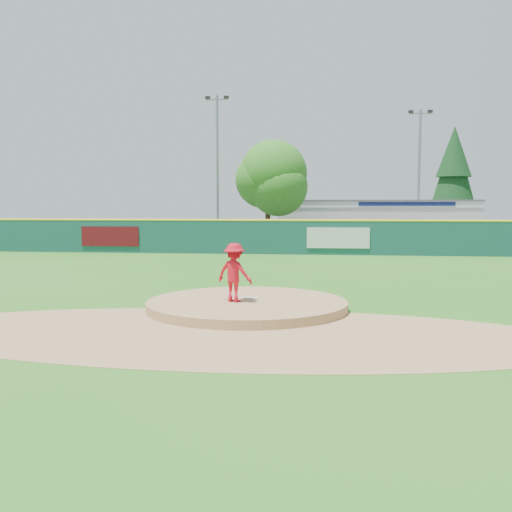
# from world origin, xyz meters

# --- Properties ---
(ground) EXTENTS (120.00, 120.00, 0.00)m
(ground) POSITION_xyz_m (0.00, 0.00, 0.00)
(ground) COLOR #286B19
(ground) RESTS_ON ground
(pitchers_mound) EXTENTS (5.50, 5.50, 0.50)m
(pitchers_mound) POSITION_xyz_m (0.00, 0.00, 0.00)
(pitchers_mound) COLOR #9E774C
(pitchers_mound) RESTS_ON ground
(pitching_rubber) EXTENTS (0.60, 0.15, 0.04)m
(pitching_rubber) POSITION_xyz_m (0.00, 0.30, 0.27)
(pitching_rubber) COLOR white
(pitching_rubber) RESTS_ON pitchers_mound
(infield_dirt_arc) EXTENTS (15.40, 15.40, 0.01)m
(infield_dirt_arc) POSITION_xyz_m (0.00, -3.00, 0.01)
(infield_dirt_arc) COLOR #9E774C
(infield_dirt_arc) RESTS_ON ground
(parking_lot) EXTENTS (44.00, 16.00, 0.02)m
(parking_lot) POSITION_xyz_m (0.00, 27.00, 0.01)
(parking_lot) COLOR #38383A
(parking_lot) RESTS_ON ground
(pitcher) EXTENTS (1.17, 0.93, 1.59)m
(pitcher) POSITION_xyz_m (-0.31, -0.24, 1.04)
(pitcher) COLOR red
(pitcher) RESTS_ON pitchers_mound
(van) EXTENTS (4.79, 3.56, 1.21)m
(van) POSITION_xyz_m (5.00, 24.82, 0.62)
(van) COLOR silver
(van) RESTS_ON parking_lot
(pool_building_grp) EXTENTS (15.20, 8.20, 3.31)m
(pool_building_grp) POSITION_xyz_m (6.00, 31.99, 1.66)
(pool_building_grp) COLOR silver
(pool_building_grp) RESTS_ON ground
(fence_banners) EXTENTS (17.34, 0.04, 1.20)m
(fence_banners) POSITION_xyz_m (-4.05, 17.92, 1.00)
(fence_banners) COLOR #5C0D13
(fence_banners) RESTS_ON ground
(playground_slide) EXTENTS (1.10, 3.09, 1.71)m
(playground_slide) POSITION_xyz_m (-11.04, 22.44, 0.86)
(playground_slide) COLOR blue
(playground_slide) RESTS_ON ground
(outfield_fence) EXTENTS (40.00, 0.14, 2.07)m
(outfield_fence) POSITION_xyz_m (0.00, 18.00, 1.09)
(outfield_fence) COLOR #154743
(outfield_fence) RESTS_ON ground
(deciduous_tree) EXTENTS (5.60, 5.60, 7.36)m
(deciduous_tree) POSITION_xyz_m (-2.00, 25.00, 4.55)
(deciduous_tree) COLOR #382314
(deciduous_tree) RESTS_ON ground
(conifer_tree) EXTENTS (4.40, 4.40, 9.50)m
(conifer_tree) POSITION_xyz_m (13.00, 36.00, 5.54)
(conifer_tree) COLOR #382314
(conifer_tree) RESTS_ON ground
(light_pole_left) EXTENTS (1.75, 0.25, 11.00)m
(light_pole_left) POSITION_xyz_m (-6.00, 27.00, 6.05)
(light_pole_left) COLOR gray
(light_pole_left) RESTS_ON ground
(light_pole_right) EXTENTS (1.75, 0.25, 10.00)m
(light_pole_right) POSITION_xyz_m (9.00, 29.00, 5.54)
(light_pole_right) COLOR gray
(light_pole_right) RESTS_ON ground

